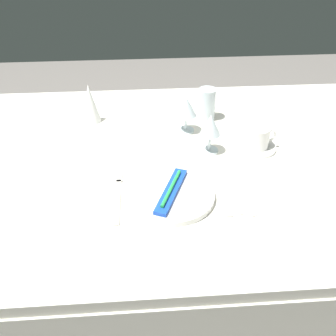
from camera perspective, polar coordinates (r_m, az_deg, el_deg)
ground_plane at (r=1.83m, az=0.25°, el=-18.17°), size 6.00×6.00×0.00m
dining_table at (r=1.36m, az=0.32°, el=-1.36°), size 1.80×1.11×0.74m
dinner_plate at (r=1.14m, az=0.45°, el=-3.92°), size 0.25×0.25×0.02m
toothbrush_package at (r=1.13m, az=0.45°, el=-3.26°), size 0.11×0.21×0.02m
fork_outer at (r=1.16m, az=-7.17°, el=-3.91°), size 0.02×0.23×0.00m
dinner_knife at (r=1.18m, az=7.83°, el=-3.30°), size 0.02×0.23×0.00m
spoon_soup at (r=1.21m, az=9.33°, el=-2.30°), size 0.03×0.22×0.01m
spoon_dessert at (r=1.20m, az=10.62°, el=-2.54°), size 0.03×0.22×0.01m
saucer_left at (r=1.39m, az=12.39°, el=2.95°), size 0.14×0.14×0.01m
coffee_cup_left at (r=1.37m, az=12.68°, el=4.42°), size 0.11×0.09×0.07m
wine_glass_centre at (r=1.42m, az=2.61°, el=8.64°), size 0.08×0.08×0.14m
wine_glass_left at (r=1.30m, az=6.13°, el=5.93°), size 0.07×0.07×0.14m
drink_tumbler at (r=1.53m, az=5.58°, el=8.85°), size 0.07×0.07×0.12m
napkin_folded at (r=1.52m, az=-11.13°, el=9.08°), size 0.07×0.07×0.15m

